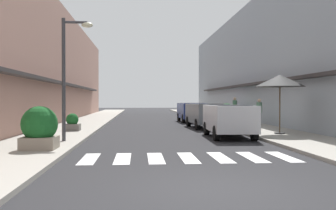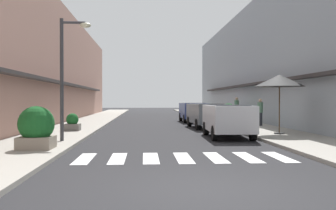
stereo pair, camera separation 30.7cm
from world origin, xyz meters
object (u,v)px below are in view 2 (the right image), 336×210
Objects in this scene: pedestrian_walking_far at (237,108)px; parked_car_near at (228,117)px; planter_midblock at (72,123)px; pedestrian_walking_near at (260,112)px; cafe_umbrella at (279,81)px; planter_corner at (36,128)px; street_lamp at (67,65)px; parked_car_mid at (206,113)px; planter_far at (228,113)px; parked_car_far at (193,110)px.

parked_car_near is at bearing 157.06° from pedestrian_walking_far.
parked_car_near is 4.60× the size of planter_midblock.
planter_midblock is 0.54× the size of pedestrian_walking_near.
cafe_umbrella is 11.02m from planter_corner.
planter_corner is (-0.52, -2.42, -2.25)m from street_lamp.
planter_corner is 19.30m from pedestrian_walking_far.
planter_midblock is at bearing -158.59° from parked_car_mid.
street_lamp is 3.41× the size of planter_corner.
cafe_umbrella is 11.48m from pedestrian_walking_far.
planter_midblock is at bearing 98.24° from street_lamp.
planter_midblock is (-7.40, -2.90, -0.41)m from parked_car_mid.
cafe_umbrella is 1.55× the size of pedestrian_walking_far.
street_lamp is 17.12m from pedestrian_walking_far.
planter_midblock is 11.21m from pedestrian_walking_near.
street_lamp reaches higher than planter_far.
pedestrian_walking_far is at bearing 39.55° from planter_midblock.
planter_corner is (-7.20, -16.62, -0.14)m from parked_car_far.
parked_car_far is 2.50× the size of pedestrian_walking_near.
pedestrian_walking_near is at bearing 4.11° from parked_car_mid.
planter_midblock is (-7.40, -9.19, -0.41)m from parked_car_far.
pedestrian_walking_far is (0.92, 1.24, 0.31)m from planter_far.
parked_car_mid is 1.61× the size of cafe_umbrella.
parked_car_far is at bearing 51.13° from planter_midblock.
street_lamp is 1.71× the size of cafe_umbrella.
planter_corner reaches higher than parked_car_mid.
parked_car_far is at bearing -35.56° from pedestrian_walking_near.
street_lamp is at bearing 64.61° from pedestrian_walking_near.
planter_far is (9.52, 14.99, -0.03)m from planter_corner.
street_lamp is 15.63m from planter_far.
street_lamp is 9.53m from cafe_umbrella.
cafe_umbrella reaches higher than planter_midblock.
parked_car_mid is at bearing 21.41° from planter_midblock.
parked_car_far is at bearing 90.00° from parked_car_near.
cafe_umbrella reaches higher than parked_car_far.
parked_car_far is 0.87× the size of street_lamp.
pedestrian_walking_near is (3.35, 6.21, 0.06)m from parked_car_near.
parked_car_near is 7.05m from pedestrian_walking_near.
planter_far is at bearing 63.46° from parked_car_mid.
parked_car_mid reaches higher than planter_midblock.
cafe_umbrella is at bearing -88.91° from planter_far.
pedestrian_walking_near reaches higher than parked_car_near.
pedestrian_walking_near is at bearing 16.30° from planter_midblock.
planter_midblock is at bearing -128.87° from parked_car_far.
parked_car_near is 0.87× the size of street_lamp.
parked_car_near is 3.06m from cafe_umbrella.
pedestrian_walking_near is at bearing -77.01° from planter_far.
planter_corner is at bearing -88.42° from planter_midblock.
street_lamp is at bearing 77.86° from planter_corner.
street_lamp is at bearing 136.65° from pedestrian_walking_far.
cafe_umbrella reaches higher than planter_far.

